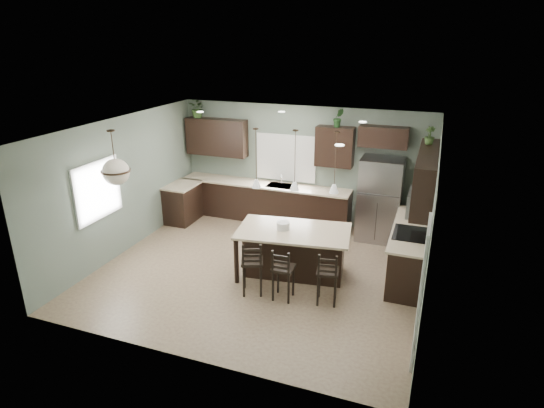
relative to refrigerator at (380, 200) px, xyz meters
The scene contains 33 objects.
ground 3.13m from the refrigerator, 130.01° to the right, with size 6.00×6.00×0.00m, color #9E8466.
pantry_door 3.98m from the refrigerator, 74.61° to the right, with size 0.04×0.82×2.04m, color white.
window_back 2.44m from the refrigerator, 169.06° to the left, with size 1.35×0.02×1.00m, color white.
window_left 5.83m from the refrigerator, 147.81° to the right, with size 0.02×1.10×1.00m, color white.
left_return_cabs 4.68m from the refrigerator, behind, with size 0.60×0.90×0.90m, color black.
left_return_countertop 4.64m from the refrigerator, behind, with size 0.66×0.96×0.04m, color beige.
back_lower_cabs 2.81m from the refrigerator, behind, with size 4.20×0.60×0.90m, color black.
back_countertop 2.77m from the refrigerator, behind, with size 4.20×0.66×0.04m, color beige.
sink_inset 2.32m from the refrigerator, behind, with size 0.70×0.45×0.01m, color gray.
faucet 2.33m from the refrigerator, behind, with size 0.02×0.02×0.28m, color silver.
back_upper_left 4.21m from the refrigerator, behind, with size 1.55×0.34×0.90m, color black.
back_upper_right 1.55m from the refrigerator, 165.31° to the left, with size 0.85×0.34×0.90m, color black.
fridge_header 1.36m from the refrigerator, 103.26° to the left, with size 1.05×0.34×0.45m, color black.
right_lower_cabs 1.68m from the refrigerator, 61.05° to the right, with size 0.60×2.35×0.90m, color black.
right_countertop 1.60m from the refrigerator, 61.67° to the right, with size 0.66×2.35×0.04m, color beige.
cooktop 1.85m from the refrigerator, 65.72° to the right, with size 0.58×0.75×0.02m, color black.
wall_oven_front 1.82m from the refrigerator, 74.24° to the right, with size 0.01×0.72×0.60m, color gray.
right_upper_cabs 1.97m from the refrigerator, 57.17° to the right, with size 0.34×2.35×0.90m, color black.
microwave 1.99m from the refrigerator, 62.96° to the right, with size 0.40×0.75×0.40m, color gray.
refrigerator is the anchor object (origin of this frame).
kitchen_island 2.60m from the refrigerator, 119.71° to the right, with size 2.06×1.17×0.92m, color black.
serving_dish 2.69m from the refrigerator, 123.09° to the right, with size 0.24×0.24×0.14m, color silver.
bar_stool_left 3.57m from the refrigerator, 119.43° to the right, with size 0.38×0.38×1.02m, color black.
bar_stool_center 3.33m from the refrigerator, 110.87° to the right, with size 0.36×0.36×0.97m, color black.
bar_stool_right 3.01m from the refrigerator, 98.41° to the right, with size 0.36×0.36×0.98m, color black.
pendant_left 3.31m from the refrigerator, 130.24° to the right, with size 0.17×0.17×1.10m, color silver, non-canonical shape.
pendant_center 2.88m from the refrigerator, 119.71° to the right, with size 0.17×0.17×1.10m, color white, non-canonical shape.
pendant_right 2.57m from the refrigerator, 105.12° to the right, with size 0.17×0.17×1.10m, color white, non-canonical shape.
chandelier 5.54m from the refrigerator, 141.63° to the right, with size 0.51×0.51×0.99m, color beige, non-canonical shape.
plant_back_left 4.85m from the refrigerator, behind, with size 0.41×0.36×0.46m, color #325123.
plant_back_right 2.01m from the refrigerator, 166.09° to the left, with size 0.23×0.18×0.41m, color #224920.
plant_right_wall 2.03m from the refrigerator, 42.13° to the right, with size 0.19×0.19×0.33m, color #314A20.
room_shell 3.08m from the refrigerator, 130.01° to the right, with size 6.00×6.00×6.00m.
Camera 1 is at (2.93, -7.28, 4.31)m, focal length 30.00 mm.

